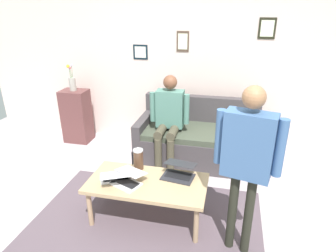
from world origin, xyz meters
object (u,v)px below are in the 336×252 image
(laptop_right, at_px, (115,176))
(side_shelf, at_px, (77,116))
(french_press, at_px, (138,159))
(person_seated, at_px, (169,116))
(laptop_left, at_px, (128,179))
(person_standing, at_px, (247,153))
(coffee_table, at_px, (147,185))
(flower_vase, at_px, (72,83))
(laptop_center, at_px, (179,172))
(couch, at_px, (198,140))

(laptop_right, height_order, side_shelf, side_shelf)
(french_press, bearing_deg, person_seated, -97.17)
(laptop_left, distance_m, person_standing, 1.24)
(coffee_table, bearing_deg, laptop_left, 20.41)
(french_press, bearing_deg, coffee_table, 126.09)
(laptop_right, relative_size, person_seated, 0.35)
(laptop_left, xyz_separation_m, laptop_right, (0.15, -0.02, 0.00))
(flower_vase, relative_size, person_seated, 0.33)
(coffee_table, relative_size, side_shelf, 1.40)
(laptop_left, bearing_deg, laptop_center, -152.84)
(laptop_right, bearing_deg, couch, -114.73)
(french_press, bearing_deg, laptop_right, 58.67)
(laptop_right, height_order, person_seated, person_seated)
(laptop_right, relative_size, side_shelf, 0.51)
(couch, height_order, laptop_center, couch)
(french_press, xyz_separation_m, person_seated, (-0.12, -0.98, 0.15))
(side_shelf, distance_m, flower_vase, 0.57)
(coffee_table, xyz_separation_m, side_shelf, (1.70, -1.63, 0.03))
(coffee_table, xyz_separation_m, person_standing, (-0.94, 0.23, 0.60))
(couch, xyz_separation_m, laptop_left, (0.53, 1.50, 0.19))
(french_press, bearing_deg, laptop_center, 174.35)
(laptop_center, bearing_deg, laptop_right, 19.53)
(couch, xyz_separation_m, person_standing, (-0.59, 1.66, 0.71))
(couch, distance_m, laptop_left, 1.61)
(couch, bearing_deg, person_standing, 109.40)
(couch, relative_size, person_seated, 1.35)
(flower_vase, distance_m, person_seated, 1.73)
(laptop_center, height_order, flower_vase, flower_vase)
(french_press, xyz_separation_m, person_standing, (-1.10, 0.45, 0.44))
(coffee_table, xyz_separation_m, laptop_right, (0.33, 0.04, 0.09))
(french_press, height_order, flower_vase, flower_vase)
(laptop_left, bearing_deg, couch, -109.61)
(french_press, height_order, person_standing, person_standing)
(laptop_center, bearing_deg, person_seated, -71.75)
(side_shelf, bearing_deg, laptop_right, 129.44)
(french_press, bearing_deg, flower_vase, -42.32)
(laptop_right, bearing_deg, coffee_table, -172.51)
(laptop_center, distance_m, side_shelf, 2.47)
(couch, relative_size, side_shelf, 1.97)
(side_shelf, xyz_separation_m, person_seated, (-1.66, 0.42, 0.29))
(laptop_left, distance_m, french_press, 0.30)
(laptop_center, distance_m, laptop_right, 0.66)
(person_seated, bearing_deg, laptop_center, 108.25)
(coffee_table, bearing_deg, side_shelf, -43.72)
(coffee_table, height_order, laptop_center, laptop_center)
(laptop_right, relative_size, french_press, 1.68)
(person_standing, bearing_deg, laptop_left, -8.15)
(laptop_left, xyz_separation_m, laptop_center, (-0.48, -0.25, 0.00))
(coffee_table, height_order, person_standing, person_standing)
(couch, height_order, person_seated, person_seated)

